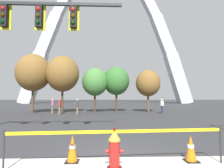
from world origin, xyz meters
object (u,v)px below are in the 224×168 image
at_px(traffic_cone_mid_sidewalk, 72,149).
at_px(traffic_cone_by_hydrant, 191,148).
at_px(pedestrian_standing_center, 60,106).
at_px(monument_arch, 107,38).
at_px(pedestrian_walking_left, 162,106).
at_px(pedestrian_near_trees, 52,106).
at_px(pedestrian_walking_right, 77,107).
at_px(fire_hydrant, 114,149).

bearing_deg(traffic_cone_mid_sidewalk, traffic_cone_by_hydrant, -1.46).
xyz_separation_m(traffic_cone_by_hydrant, pedestrian_standing_center, (-6.92, 14.15, 0.46)).
xyz_separation_m(traffic_cone_mid_sidewalk, monument_arch, (1.36, 47.35, 18.27)).
distance_m(pedestrian_walking_left, pedestrian_near_trees, 11.76).
distance_m(traffic_cone_by_hydrant, pedestrian_walking_right, 14.73).
height_order(pedestrian_standing_center, pedestrian_walking_right, same).
height_order(monument_arch, pedestrian_walking_right, monument_arch).
bearing_deg(traffic_cone_by_hydrant, pedestrian_standing_center, 116.06).
bearing_deg(pedestrian_walking_right, pedestrian_standing_center, 169.76).
distance_m(pedestrian_standing_center, pedestrian_walking_right, 1.87).
bearing_deg(monument_arch, pedestrian_walking_right, -95.44).
bearing_deg(pedestrian_walking_left, pedestrian_standing_center, -175.43).
bearing_deg(traffic_cone_by_hydrant, traffic_cone_mid_sidewalk, 178.54).
xyz_separation_m(monument_arch, pedestrian_near_trees, (-6.09, -32.04, -17.81)).
distance_m(traffic_cone_by_hydrant, monument_arch, 50.86).
distance_m(pedestrian_walking_left, pedestrian_walking_right, 8.94).
distance_m(traffic_cone_by_hydrant, pedestrian_near_trees, 17.34).
bearing_deg(traffic_cone_by_hydrant, pedestrian_near_trees, 117.39).
bearing_deg(monument_arch, pedestrian_standing_center, -98.61).
height_order(traffic_cone_by_hydrant, pedestrian_near_trees, pedestrian_near_trees).
xyz_separation_m(fire_hydrant, pedestrian_walking_right, (-2.96, 14.25, 0.35)).
distance_m(traffic_cone_mid_sidewalk, pedestrian_near_trees, 16.03).
bearing_deg(traffic_cone_mid_sidewalk, pedestrian_walking_left, 64.82).
relative_size(monument_arch, pedestrian_near_trees, 29.94).
distance_m(pedestrian_walking_right, pedestrian_near_trees, 3.29).
bearing_deg(pedestrian_near_trees, pedestrian_standing_center, -49.58).
distance_m(traffic_cone_by_hydrant, traffic_cone_mid_sidewalk, 3.24).
relative_size(traffic_cone_mid_sidewalk, pedestrian_walking_right, 0.46).
distance_m(traffic_cone_by_hydrant, pedestrian_walking_left, 15.49).
height_order(fire_hydrant, pedestrian_standing_center, pedestrian_standing_center).
distance_m(traffic_cone_mid_sidewalk, pedestrian_walking_left, 16.50).
height_order(monument_arch, pedestrian_standing_center, monument_arch).
relative_size(monument_arch, pedestrian_standing_center, 29.94).
height_order(fire_hydrant, pedestrian_near_trees, pedestrian_near_trees).
relative_size(traffic_cone_by_hydrant, pedestrian_walking_left, 0.46).
height_order(traffic_cone_mid_sidewalk, pedestrian_standing_center, pedestrian_standing_center).
bearing_deg(pedestrian_near_trees, fire_hydrant, -69.70).
xyz_separation_m(traffic_cone_mid_sidewalk, pedestrian_standing_center, (-3.68, 14.07, 0.46)).
xyz_separation_m(fire_hydrant, traffic_cone_mid_sidewalk, (-1.12, 0.52, -0.11)).
relative_size(fire_hydrant, pedestrian_walking_left, 0.62).
relative_size(monument_arch, pedestrian_walking_right, 29.94).
bearing_deg(traffic_cone_mid_sidewalk, pedestrian_standing_center, 104.67).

